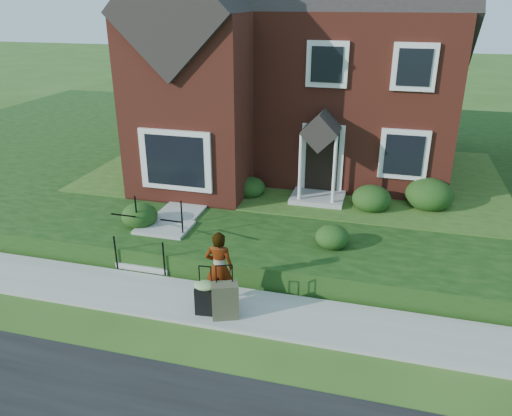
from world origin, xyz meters
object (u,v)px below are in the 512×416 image
(woman, at_px, (219,267))
(suitcase_olive, at_px, (225,301))
(front_steps, at_px, (157,240))
(suitcase_black, at_px, (205,296))

(woman, xyz_separation_m, suitcase_olive, (0.31, -0.56, -0.44))
(front_steps, relative_size, suitcase_black, 1.79)
(front_steps, distance_m, suitcase_black, 3.12)
(suitcase_black, distance_m, suitcase_olive, 0.45)
(suitcase_black, height_order, suitcase_olive, suitcase_olive)
(woman, bearing_deg, suitcase_black, 69.15)
(front_steps, distance_m, suitcase_olive, 3.46)
(suitcase_olive, bearing_deg, front_steps, 118.00)
(woman, bearing_deg, front_steps, -42.22)
(front_steps, bearing_deg, suitcase_olive, -40.56)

